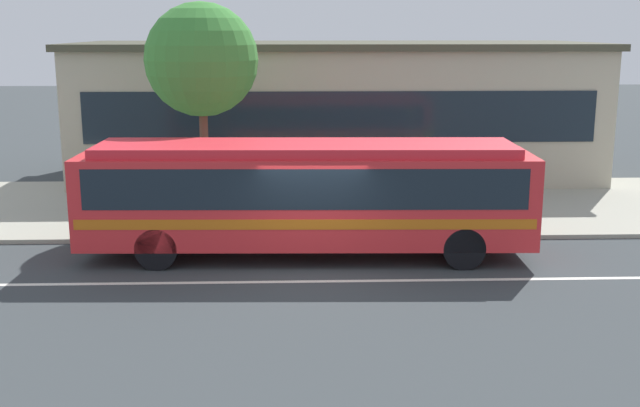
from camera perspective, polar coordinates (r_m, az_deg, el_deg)
ground_plane at (r=18.34m, az=-0.52°, el=-4.92°), size 120.00×120.00×0.00m
sidewalk_slab at (r=24.65m, az=-0.91°, el=-0.17°), size 60.00×8.00×0.12m
lane_stripe_center at (r=17.58m, az=-0.45°, el=-5.70°), size 56.00×0.16×0.01m
transit_bus at (r=19.08m, az=-0.98°, el=0.89°), size 11.00×2.75×2.83m
pedestrian_waiting_near_sign at (r=22.24m, az=12.24°, el=0.87°), size 0.38×0.38×1.67m
bus_stop_sign at (r=21.56m, az=10.75°, el=2.00°), size 0.08×0.44×2.35m
street_tree_near_stop at (r=22.79m, az=-8.64°, el=10.30°), size 3.23×3.23×6.17m
station_building at (r=29.91m, az=1.13°, el=6.89°), size 19.09×7.71×5.02m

